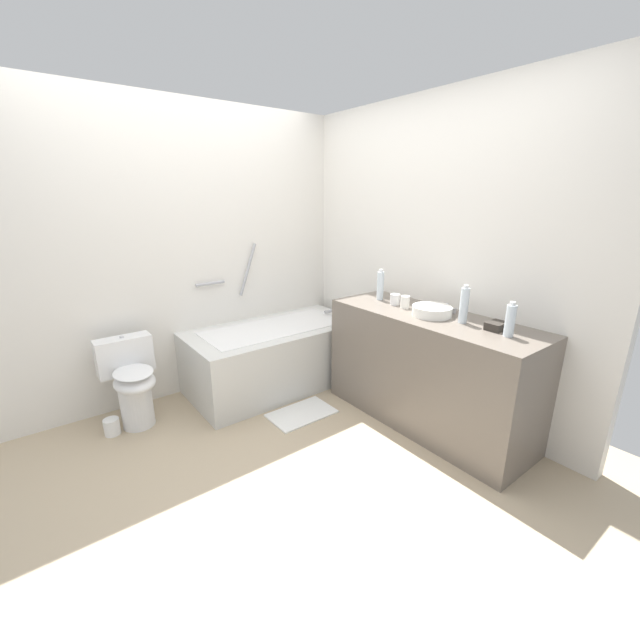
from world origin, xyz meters
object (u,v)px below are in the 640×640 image
at_px(toilet, 132,380).
at_px(sink_faucet, 446,308).
at_px(water_bottle_0, 380,285).
at_px(water_bottle_2, 464,305).
at_px(water_bottle_1, 510,320).
at_px(sink_basin, 432,311).
at_px(drinking_glass_1, 395,299).
at_px(toilet_paper_roll, 112,427).
at_px(bath_mat, 302,413).
at_px(bathtub, 276,354).
at_px(drinking_glass_0, 405,302).
at_px(amenity_basket, 497,326).

relative_size(toilet, sink_faucet, 4.44).
bearing_deg(water_bottle_0, water_bottle_2, -91.16).
xyz_separation_m(sink_faucet, water_bottle_1, (-0.16, -0.57, 0.07)).
distance_m(sink_basin, drinking_glass_1, 0.37).
relative_size(toilet, drinking_glass_1, 7.87).
bearing_deg(sink_basin, drinking_glass_1, 87.36).
xyz_separation_m(drinking_glass_1, toilet_paper_roll, (-1.98, 0.91, -0.84)).
bearing_deg(water_bottle_1, toilet, 133.19).
height_order(water_bottle_2, bath_mat, water_bottle_2).
bearing_deg(water_bottle_2, bathtub, 111.65).
bearing_deg(drinking_glass_1, toilet, 151.67).
height_order(water_bottle_2, toilet_paper_roll, water_bottle_2).
relative_size(sink_basin, drinking_glass_1, 3.29).
relative_size(drinking_glass_0, amenity_basket, 0.67).
distance_m(water_bottle_0, toilet_paper_roll, 2.32).
distance_m(water_bottle_1, toilet_paper_roll, 2.85).
relative_size(sink_basin, toilet_paper_roll, 2.28).
xyz_separation_m(drinking_glass_1, bath_mat, (-0.71, 0.29, -0.90)).
height_order(toilet, sink_faucet, sink_faucet).
xyz_separation_m(water_bottle_0, amenity_basket, (0.03, -1.01, -0.09)).
height_order(water_bottle_1, toilet_paper_roll, water_bottle_1).
bearing_deg(drinking_glass_1, bath_mat, 157.87).
relative_size(sink_faucet, water_bottle_1, 0.69).
distance_m(drinking_glass_0, drinking_glass_1, 0.11).
bearing_deg(amenity_basket, bath_mat, 124.63).
distance_m(toilet, water_bottle_2, 2.47).
bearing_deg(water_bottle_2, drinking_glass_1, 90.96).
bearing_deg(water_bottle_1, bath_mat, 119.89).
bearing_deg(bath_mat, drinking_glass_1, -22.13).
height_order(bathtub, bath_mat, bathtub).
xyz_separation_m(sink_basin, water_bottle_2, (0.03, -0.23, 0.09)).
height_order(drinking_glass_0, amenity_basket, drinking_glass_0).
relative_size(sink_basin, water_bottle_2, 1.08).
distance_m(water_bottle_1, amenity_basket, 0.15).
xyz_separation_m(water_bottle_0, toilet_paper_roll, (-2.01, 0.72, -0.92)).
height_order(toilet, drinking_glass_0, drinking_glass_0).
bearing_deg(amenity_basket, sink_basin, 98.90).
xyz_separation_m(water_bottle_2, drinking_glass_1, (-0.01, 0.60, -0.08)).
height_order(sink_faucet, toilet_paper_roll, sink_faucet).
relative_size(amenity_basket, bath_mat, 0.27).
bearing_deg(water_bottle_1, toilet_paper_roll, 136.95).
bearing_deg(drinking_glass_0, toilet_paper_roll, 152.68).
bearing_deg(water_bottle_0, toilet_paper_roll, 160.32).
distance_m(bathtub, water_bottle_1, 2.01).
distance_m(toilet, amenity_basket, 2.62).
height_order(toilet, bath_mat, toilet).
xyz_separation_m(toilet, water_bottle_0, (1.82, -0.78, 0.62)).
bearing_deg(bathtub, sink_basin, -65.79).
height_order(amenity_basket, toilet_paper_roll, amenity_basket).
height_order(water_bottle_2, drinking_glass_1, water_bottle_2).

